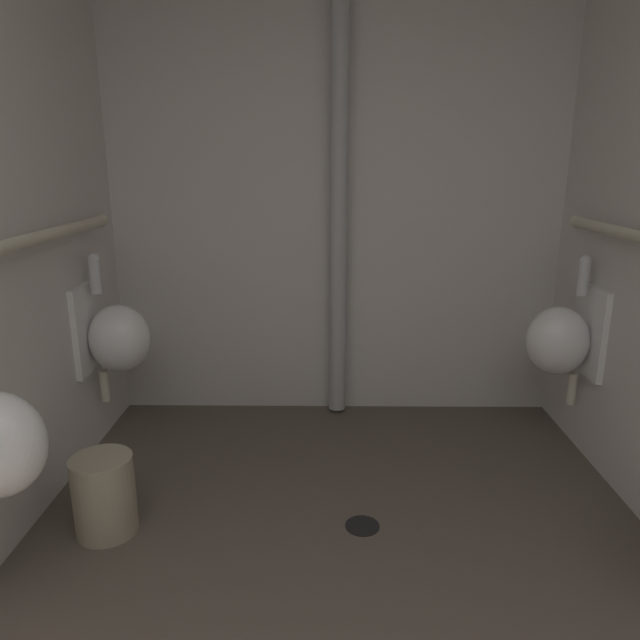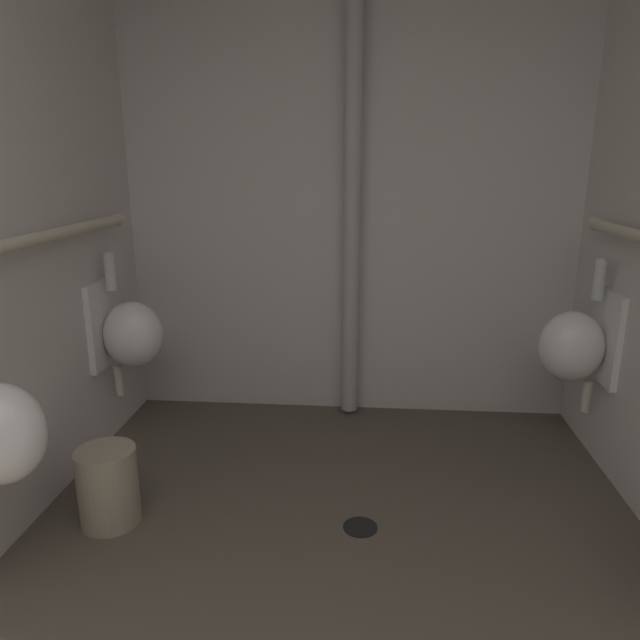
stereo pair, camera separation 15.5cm
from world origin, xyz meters
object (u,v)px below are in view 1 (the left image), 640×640
(floor_drain, at_px, (362,525))
(waste_bin, at_px, (104,495))
(urinal_right_far, at_px, (562,339))
(standpipe_back_wall, at_px, (339,182))
(urinal_left_far, at_px, (115,336))

(floor_drain, xyz_separation_m, waste_bin, (-1.02, -0.04, 0.16))
(floor_drain, bearing_deg, urinal_right_far, 33.73)
(standpipe_back_wall, bearing_deg, floor_drain, -85.63)
(urinal_left_far, xyz_separation_m, waste_bin, (0.17, -0.72, -0.43))
(standpipe_back_wall, xyz_separation_m, waste_bin, (-0.93, -1.15, -1.16))
(floor_drain, bearing_deg, urinal_left_far, 150.26)
(urinal_left_far, xyz_separation_m, standpipe_back_wall, (1.11, 0.43, 0.73))
(urinal_left_far, bearing_deg, standpipe_back_wall, 21.18)
(urinal_right_far, relative_size, floor_drain, 5.39)
(urinal_left_far, bearing_deg, floor_drain, -29.74)
(urinal_right_far, height_order, waste_bin, urinal_right_far)
(waste_bin, bearing_deg, floor_drain, 2.30)
(standpipe_back_wall, xyz_separation_m, floor_drain, (0.08, -1.11, -1.31))
(urinal_right_far, xyz_separation_m, floor_drain, (-1.00, -0.67, -0.59))
(urinal_right_far, xyz_separation_m, standpipe_back_wall, (-1.08, 0.44, 0.73))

